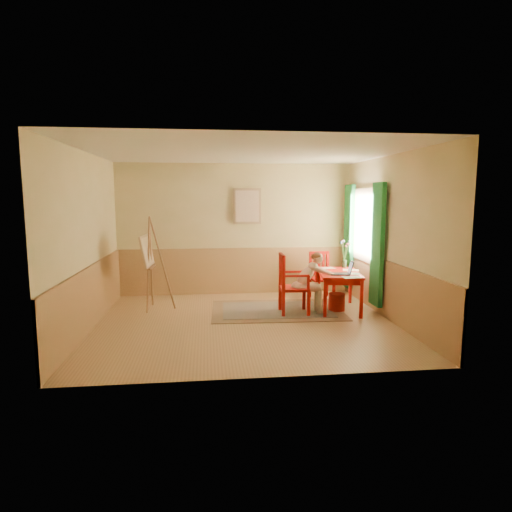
{
  "coord_description": "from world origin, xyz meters",
  "views": [
    {
      "loc": [
        -0.62,
        -6.98,
        2.09
      ],
      "look_at": [
        0.25,
        0.55,
        1.05
      ],
      "focal_mm": 30.17,
      "sensor_mm": 36.0,
      "label": 1
    }
  ],
  "objects": [
    {
      "name": "chair_left",
      "position": [
        0.87,
        0.45,
        0.55
      ],
      "size": [
        0.52,
        0.5,
        1.09
      ],
      "color": "#B60B02",
      "rests_on": "room"
    },
    {
      "name": "rug",
      "position": [
        0.66,
        0.7,
        0.01
      ],
      "size": [
        2.46,
        1.7,
        0.02
      ],
      "color": "#8C7251",
      "rests_on": "room"
    },
    {
      "name": "window",
      "position": [
        2.42,
        1.1,
        1.35
      ],
      "size": [
        0.12,
        2.01,
        2.2
      ],
      "color": "white",
      "rests_on": "room"
    },
    {
      "name": "figure",
      "position": [
        1.21,
        0.45,
        0.61
      ],
      "size": [
        0.83,
        0.36,
        1.11
      ],
      "color": "beige",
      "rests_on": "room"
    },
    {
      "name": "vase",
      "position": [
        2.07,
        1.12,
        0.97
      ],
      "size": [
        0.26,
        0.26,
        0.55
      ],
      "color": "#3F724C",
      "rests_on": "table"
    },
    {
      "name": "wall_portrait",
      "position": [
        0.25,
        2.2,
        1.9
      ],
      "size": [
        0.6,
        0.05,
        0.76
      ],
      "color": "#9E7E59",
      "rests_on": "room"
    },
    {
      "name": "easel",
      "position": [
        -1.69,
        1.09,
        1.03
      ],
      "size": [
        0.6,
        0.78,
        1.75
      ],
      "color": "#946640",
      "rests_on": "room"
    },
    {
      "name": "papers",
      "position": [
        1.9,
        0.57,
        0.72
      ],
      "size": [
        0.72,
        1.24,
        0.0
      ],
      "color": "white",
      "rests_on": "table"
    },
    {
      "name": "wainscot",
      "position": [
        0.0,
        0.8,
        0.5
      ],
      "size": [
        5.0,
        4.5,
        1.0
      ],
      "color": "tan",
      "rests_on": "room"
    },
    {
      "name": "table",
      "position": [
        1.8,
        0.61,
        0.63
      ],
      "size": [
        0.9,
        1.3,
        0.72
      ],
      "color": "#B60B02",
      "rests_on": "room"
    },
    {
      "name": "room",
      "position": [
        0.0,
        0.0,
        1.4
      ],
      "size": [
        5.04,
        4.54,
        2.84
      ],
      "color": "#AA8053",
      "rests_on": "ground"
    },
    {
      "name": "laptop",
      "position": [
        1.8,
        0.36,
        0.77
      ],
      "size": [
        0.43,
        0.3,
        0.24
      ],
      "color": "#1E2338",
      "rests_on": "table"
    },
    {
      "name": "chair_back",
      "position": [
        1.73,
        1.56,
        0.48
      ],
      "size": [
        0.46,
        0.48,
        0.97
      ],
      "color": "#B60B02",
      "rests_on": "room"
    },
    {
      "name": "wastebasket",
      "position": [
        1.76,
        0.56,
        0.16
      ],
      "size": [
        0.32,
        0.32,
        0.32
      ],
      "primitive_type": "cylinder",
      "rotation": [
        0.0,
        0.0,
        0.06
      ],
      "color": "#A3180C",
      "rests_on": "room"
    }
  ]
}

